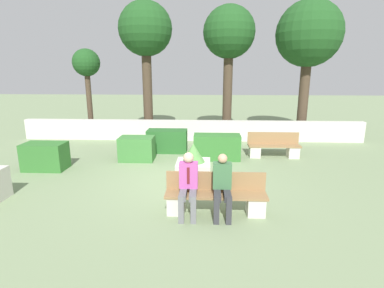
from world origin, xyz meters
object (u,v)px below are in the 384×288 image
object	(u,v)px
bench_left_side	(274,148)
person_seated_woman	(222,183)
tree_center_right	(229,35)
tree_center_left	(146,32)
tree_rightmost	(309,36)
planter_corner_left	(193,166)
tree_leftmost	(86,66)
person_seated_man	(188,182)
bench_front	(216,198)

from	to	relation	value
bench_left_side	person_seated_woman	distance (m)	4.92
bench_left_side	tree_center_right	distance (m)	5.64
person_seated_woman	tree_center_left	bearing A→B (deg)	110.87
bench_left_side	tree_rightmost	distance (m)	5.66
person_seated_woman	tree_center_right	bearing A→B (deg)	85.71
person_seated_woman	planter_corner_left	xyz separation A→B (m)	(-0.67, 1.90, -0.27)
tree_rightmost	tree_center_left	bearing A→B (deg)	179.98
tree_center_right	tree_rightmost	world-z (taller)	tree_rightmost
bench_left_side	tree_leftmost	xyz separation A→B (m)	(-7.72, 3.35, 2.81)
planter_corner_left	tree_leftmost	distance (m)	8.22
bench_left_side	person_seated_man	distance (m)	5.24
bench_front	tree_center_right	world-z (taller)	tree_center_right
bench_left_side	person_seated_man	world-z (taller)	person_seated_man
bench_left_side	person_seated_man	size ratio (longest dim) A/B	1.34
person_seated_man	tree_rightmost	bearing A→B (deg)	59.51
bench_front	planter_corner_left	world-z (taller)	planter_corner_left
tree_rightmost	tree_center_right	bearing A→B (deg)	177.07
tree_rightmost	tree_leftmost	bearing A→B (deg)	-179.47
planter_corner_left	tree_center_left	world-z (taller)	tree_center_left
tree_center_left	tree_center_right	bearing A→B (deg)	2.67
planter_corner_left	bench_left_side	bearing A→B (deg)	43.74
person_seated_man	person_seated_woman	world-z (taller)	person_seated_man
bench_left_side	tree_leftmost	distance (m)	8.87
bench_front	person_seated_man	bearing A→B (deg)	-165.99
planter_corner_left	tree_center_left	size ratio (longest dim) A/B	0.18
tree_center_left	person_seated_woman	bearing A→B (deg)	-69.13
tree_center_left	tree_center_right	distance (m)	3.63
bench_front	bench_left_side	distance (m)	4.83
person_seated_woman	tree_rightmost	xyz separation A→B (m)	(3.96, 7.91, 3.67)
planter_corner_left	tree_center_right	distance (m)	7.46
person_seated_man	tree_rightmost	world-z (taller)	tree_rightmost
planter_corner_left	tree_center_left	xyz separation A→B (m)	(-2.35, 6.01, 4.11)
tree_center_right	person_seated_man	bearing A→B (deg)	-99.12
bench_left_side	tree_center_right	world-z (taller)	tree_center_right
person_seated_man	tree_center_right	xyz separation A→B (m)	(1.30, 8.07, 3.69)
tree_center_right	tree_rightmost	xyz separation A→B (m)	(3.36, -0.17, -0.04)
tree_leftmost	tree_center_right	distance (m)	6.45
bench_left_side	tree_leftmost	world-z (taller)	tree_leftmost
bench_front	person_seated_man	size ratio (longest dim) A/B	1.61
bench_left_side	tree_center_left	distance (m)	7.42
bench_front	planter_corner_left	distance (m)	1.84
tree_center_right	tree_center_left	bearing A→B (deg)	-177.33
planter_corner_left	tree_rightmost	xyz separation A→B (m)	(4.63, 6.00, 3.94)
bench_front	tree_rightmost	size ratio (longest dim) A/B	0.36
person_seated_woman	tree_center_left	xyz separation A→B (m)	(-3.02, 7.91, 3.84)
person_seated_woman	tree_center_left	world-z (taller)	tree_center_left
person_seated_woman	tree_center_left	size ratio (longest dim) A/B	0.22
person_seated_man	planter_corner_left	distance (m)	1.92
bench_left_side	planter_corner_left	world-z (taller)	planter_corner_left
person_seated_man	tree_center_right	size ratio (longest dim) A/B	0.23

